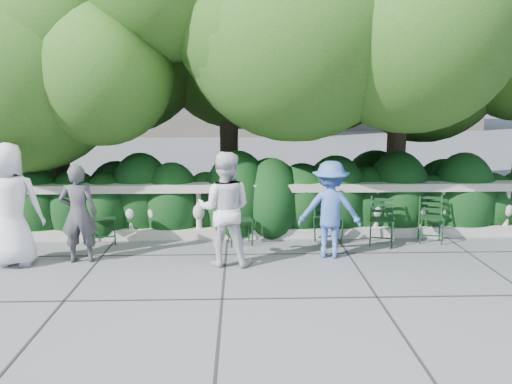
{
  "coord_description": "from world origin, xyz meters",
  "views": [
    {
      "loc": [
        -0.25,
        -6.98,
        2.58
      ],
      "look_at": [
        0.0,
        1.0,
        1.0
      ],
      "focal_mm": 35.0,
      "sensor_mm": 36.0,
      "label": 1
    }
  ],
  "objects_px": {
    "chair_a": "(105,246)",
    "person_businessman": "(10,205)",
    "chair_b": "(242,247)",
    "person_casual_man": "(225,209)",
    "chair_d": "(332,245)",
    "chair_f": "(430,244)",
    "person_woman_grey": "(79,214)",
    "chair_e": "(381,247)",
    "person_older_blue": "(330,209)"
  },
  "relations": [
    {
      "from": "chair_a",
      "to": "person_businessman",
      "type": "bearing_deg",
      "value": -152.55
    },
    {
      "from": "chair_b",
      "to": "person_casual_man",
      "type": "relative_size",
      "value": 0.48
    },
    {
      "from": "chair_d",
      "to": "chair_f",
      "type": "xyz_separation_m",
      "value": [
        1.73,
        -0.01,
        0.0
      ]
    },
    {
      "from": "chair_b",
      "to": "person_woman_grey",
      "type": "distance_m",
      "value": 2.71
    },
    {
      "from": "chair_e",
      "to": "person_businessman",
      "type": "bearing_deg",
      "value": -158.49
    },
    {
      "from": "chair_e",
      "to": "person_older_blue",
      "type": "xyz_separation_m",
      "value": [
        -0.98,
        -0.46,
        0.77
      ]
    },
    {
      "from": "person_woman_grey",
      "to": "chair_e",
      "type": "bearing_deg",
      "value": -178.33
    },
    {
      "from": "person_businessman",
      "to": "chair_b",
      "type": "bearing_deg",
      "value": -172.96
    },
    {
      "from": "chair_f",
      "to": "person_businessman",
      "type": "xyz_separation_m",
      "value": [
        -6.76,
        -0.84,
        0.94
      ]
    },
    {
      "from": "chair_e",
      "to": "person_casual_man",
      "type": "bearing_deg",
      "value": -149.0
    },
    {
      "from": "chair_a",
      "to": "chair_d",
      "type": "distance_m",
      "value": 3.92
    },
    {
      "from": "chair_d",
      "to": "chair_f",
      "type": "relative_size",
      "value": 1.0
    },
    {
      "from": "chair_d",
      "to": "person_woman_grey",
      "type": "bearing_deg",
      "value": 172.29
    },
    {
      "from": "chair_f",
      "to": "person_woman_grey",
      "type": "height_order",
      "value": "person_woman_grey"
    },
    {
      "from": "chair_e",
      "to": "chair_d",
      "type": "bearing_deg",
      "value": -174.61
    },
    {
      "from": "chair_b",
      "to": "chair_f",
      "type": "height_order",
      "value": "same"
    },
    {
      "from": "chair_b",
      "to": "person_older_blue",
      "type": "height_order",
      "value": "person_older_blue"
    },
    {
      "from": "chair_f",
      "to": "person_casual_man",
      "type": "distance_m",
      "value": 3.76
    },
    {
      "from": "chair_e",
      "to": "person_casual_man",
      "type": "height_order",
      "value": "person_casual_man"
    },
    {
      "from": "person_casual_man",
      "to": "chair_b",
      "type": "bearing_deg",
      "value": -100.33
    },
    {
      "from": "chair_b",
      "to": "chair_f",
      "type": "bearing_deg",
      "value": -9.5
    },
    {
      "from": "chair_a",
      "to": "person_older_blue",
      "type": "distance_m",
      "value": 3.9
    },
    {
      "from": "chair_b",
      "to": "person_woman_grey",
      "type": "xyz_separation_m",
      "value": [
        -2.51,
        -0.67,
        0.77
      ]
    },
    {
      "from": "person_woman_grey",
      "to": "person_older_blue",
      "type": "xyz_separation_m",
      "value": [
        3.91,
        0.13,
        0.01
      ]
    },
    {
      "from": "chair_a",
      "to": "chair_e",
      "type": "relative_size",
      "value": 1.0
    },
    {
      "from": "chair_b",
      "to": "person_older_blue",
      "type": "relative_size",
      "value": 0.54
    },
    {
      "from": "chair_d",
      "to": "person_businessman",
      "type": "height_order",
      "value": "person_businessman"
    },
    {
      "from": "chair_b",
      "to": "chair_d",
      "type": "bearing_deg",
      "value": -8.35
    },
    {
      "from": "chair_a",
      "to": "chair_e",
      "type": "xyz_separation_m",
      "value": [
        4.74,
        -0.21,
        0.0
      ]
    },
    {
      "from": "person_woman_grey",
      "to": "person_older_blue",
      "type": "relative_size",
      "value": 0.99
    },
    {
      "from": "person_casual_man",
      "to": "person_businessman",
      "type": "bearing_deg",
      "value": 5.29
    },
    {
      "from": "chair_a",
      "to": "chair_b",
      "type": "height_order",
      "value": "same"
    },
    {
      "from": "person_casual_man",
      "to": "chair_d",
      "type": "bearing_deg",
      "value": -146.93
    },
    {
      "from": "chair_e",
      "to": "person_older_blue",
      "type": "relative_size",
      "value": 0.54
    },
    {
      "from": "chair_e",
      "to": "chair_b",
      "type": "bearing_deg",
      "value": -167.45
    },
    {
      "from": "person_older_blue",
      "to": "chair_a",
      "type": "bearing_deg",
      "value": -3.58
    },
    {
      "from": "chair_d",
      "to": "person_casual_man",
      "type": "distance_m",
      "value": 2.21
    },
    {
      "from": "chair_b",
      "to": "chair_e",
      "type": "height_order",
      "value": "same"
    },
    {
      "from": "chair_b",
      "to": "chair_e",
      "type": "bearing_deg",
      "value": -12.17
    },
    {
      "from": "chair_a",
      "to": "person_older_blue",
      "type": "relative_size",
      "value": 0.54
    },
    {
      "from": "chair_a",
      "to": "chair_e",
      "type": "height_order",
      "value": "same"
    },
    {
      "from": "chair_e",
      "to": "chair_f",
      "type": "distance_m",
      "value": 0.92
    },
    {
      "from": "chair_d",
      "to": "person_businessman",
      "type": "bearing_deg",
      "value": 171.78
    },
    {
      "from": "person_casual_man",
      "to": "chair_a",
      "type": "bearing_deg",
      "value": -18.83
    },
    {
      "from": "chair_f",
      "to": "chair_e",
      "type": "bearing_deg",
      "value": -158.57
    },
    {
      "from": "chair_f",
      "to": "person_older_blue",
      "type": "xyz_separation_m",
      "value": [
        -1.89,
        -0.58,
        0.77
      ]
    },
    {
      "from": "chair_d",
      "to": "chair_a",
      "type": "bearing_deg",
      "value": 161.01
    },
    {
      "from": "person_woman_grey",
      "to": "person_older_blue",
      "type": "bearing_deg",
      "value": 176.71
    },
    {
      "from": "chair_d",
      "to": "person_casual_man",
      "type": "xyz_separation_m",
      "value": [
        -1.82,
        -0.91,
        0.87
      ]
    },
    {
      "from": "chair_b",
      "to": "person_casual_man",
      "type": "distance_m",
      "value": 1.25
    }
  ]
}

